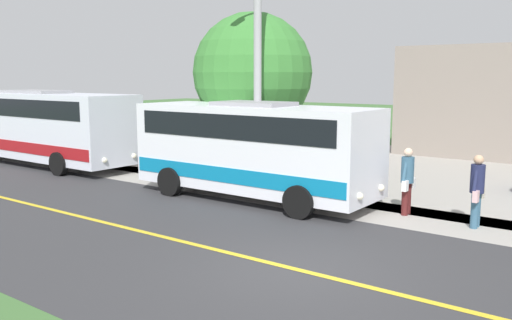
% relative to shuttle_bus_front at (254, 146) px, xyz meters
% --- Properties ---
extents(ground_plane, '(120.00, 120.00, 0.00)m').
position_rel_shuttle_bus_front_xyz_m(ground_plane, '(4.50, 4.41, -1.63)').
color(ground_plane, '#3D6633').
extents(road_surface, '(8.00, 100.00, 0.01)m').
position_rel_shuttle_bus_front_xyz_m(road_surface, '(4.50, 4.41, -1.63)').
color(road_surface, '#333335').
rests_on(road_surface, ground).
extents(sidewalk, '(2.40, 100.00, 0.01)m').
position_rel_shuttle_bus_front_xyz_m(sidewalk, '(-0.70, 4.41, -1.63)').
color(sidewalk, '#9E9991').
rests_on(sidewalk, ground).
extents(road_centre_line, '(0.16, 100.00, 0.00)m').
position_rel_shuttle_bus_front_xyz_m(road_centre_line, '(4.50, 4.41, -1.62)').
color(road_centre_line, gold).
rests_on(road_centre_line, ground).
extents(shuttle_bus_front, '(2.65, 7.77, 2.96)m').
position_rel_shuttle_bus_front_xyz_m(shuttle_bus_front, '(0.00, 0.00, 0.00)').
color(shuttle_bus_front, white).
rests_on(shuttle_bus_front, ground).
extents(transit_bus_rear, '(2.78, 10.50, 3.13)m').
position_rel_shuttle_bus_front_xyz_m(transit_bus_rear, '(-0.07, -11.49, 0.09)').
color(transit_bus_rear, silver).
rests_on(transit_bus_rear, ground).
extents(pedestrian_with_bags, '(0.72, 0.34, 1.82)m').
position_rel_shuttle_bus_front_xyz_m(pedestrian_with_bags, '(-0.67, 6.34, -0.64)').
color(pedestrian_with_bags, '#335972').
rests_on(pedestrian_with_bags, ground).
extents(pedestrian_waiting, '(0.72, 0.34, 1.82)m').
position_rel_shuttle_bus_front_xyz_m(pedestrian_waiting, '(-0.90, 4.48, -0.64)').
color(pedestrian_waiting, '#4C1919').
rests_on(pedestrian_waiting, ground).
extents(street_light_pole, '(1.97, 0.24, 8.96)m').
position_rel_shuttle_bus_front_xyz_m(street_light_pole, '(-0.39, -0.22, 3.27)').
color(street_light_pole, '#9E9EA3').
rests_on(street_light_pole, ground).
extents(tree_curbside, '(4.31, 4.31, 6.00)m').
position_rel_shuttle_bus_front_xyz_m(tree_curbside, '(-2.90, -2.20, 2.21)').
color(tree_curbside, '#4C3826').
rests_on(tree_curbside, ground).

